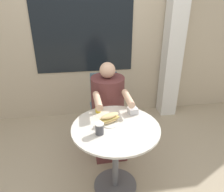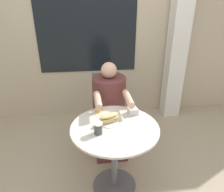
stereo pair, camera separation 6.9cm
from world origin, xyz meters
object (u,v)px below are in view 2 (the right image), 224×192
(cafe_table, at_px, (115,144))
(condiment_bottle, at_px, (98,107))
(drink_cup, at_px, (98,128))
(sandwich_on_plate, at_px, (109,119))
(seated_diner, at_px, (110,116))
(diner_chair, at_px, (107,100))

(cafe_table, distance_m, condiment_bottle, 0.40)
(cafe_table, distance_m, drink_cup, 0.30)
(cafe_table, xyz_separation_m, sandwich_on_plate, (-0.04, 0.07, 0.23))
(seated_diner, height_order, condiment_bottle, seated_diner)
(diner_chair, distance_m, seated_diner, 0.35)
(diner_chair, xyz_separation_m, sandwich_on_plate, (-0.05, -0.88, 0.25))
(sandwich_on_plate, bearing_deg, condiment_bottle, 112.66)
(cafe_table, relative_size, drink_cup, 7.74)
(sandwich_on_plate, bearing_deg, drink_cup, -125.10)
(diner_chair, relative_size, seated_diner, 0.77)
(sandwich_on_plate, xyz_separation_m, condiment_bottle, (-0.09, 0.21, 0.02))
(cafe_table, xyz_separation_m, seated_diner, (0.01, 0.60, -0.06))
(diner_chair, height_order, sandwich_on_plate, diner_chair)
(cafe_table, bearing_deg, diner_chair, 89.38)
(drink_cup, relative_size, condiment_bottle, 0.85)
(diner_chair, xyz_separation_m, seated_diner, (0.00, -0.35, -0.04))
(seated_diner, relative_size, drink_cup, 10.91)
(drink_cup, xyz_separation_m, condiment_bottle, (0.02, 0.37, 0.01))
(seated_diner, relative_size, condiment_bottle, 9.24)
(condiment_bottle, bearing_deg, drink_cup, -93.06)
(cafe_table, bearing_deg, seated_diner, 88.73)
(cafe_table, height_order, condiment_bottle, condiment_bottle)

